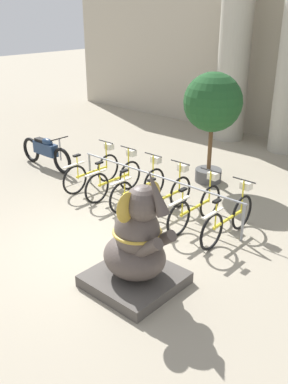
% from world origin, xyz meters
% --- Properties ---
extents(ground_plane, '(60.00, 60.00, 0.00)m').
position_xyz_m(ground_plane, '(0.00, 0.00, 0.00)').
color(ground_plane, '#9E937F').
extents(column_left, '(1.23, 1.23, 5.16)m').
position_xyz_m(column_left, '(-1.97, 7.60, 2.62)').
color(column_left, '#ADA899').
rests_on(column_left, ground_plane).
extents(bike_rack, '(4.31, 0.05, 0.77)m').
position_xyz_m(bike_rack, '(-0.28, 1.95, 0.62)').
color(bike_rack, gray).
rests_on(bike_rack, ground_plane).
extents(bicycle_0, '(0.48, 1.75, 1.05)m').
position_xyz_m(bicycle_0, '(-2.13, 1.83, 0.42)').
color(bicycle_0, black).
rests_on(bicycle_0, ground_plane).
extents(bicycle_1, '(0.48, 1.75, 1.05)m').
position_xyz_m(bicycle_1, '(-1.39, 1.84, 0.42)').
color(bicycle_1, black).
rests_on(bicycle_1, ground_plane).
extents(bicycle_2, '(0.48, 1.75, 1.05)m').
position_xyz_m(bicycle_2, '(-0.65, 1.85, 0.42)').
color(bicycle_2, black).
rests_on(bicycle_2, ground_plane).
extents(bicycle_3, '(0.48, 1.75, 1.05)m').
position_xyz_m(bicycle_3, '(0.09, 1.85, 0.42)').
color(bicycle_3, black).
rests_on(bicycle_3, ground_plane).
extents(bicycle_4, '(0.48, 1.75, 1.05)m').
position_xyz_m(bicycle_4, '(0.84, 1.87, 0.42)').
color(bicycle_4, black).
rests_on(bicycle_4, ground_plane).
extents(bicycle_5, '(0.48, 1.75, 1.05)m').
position_xyz_m(bicycle_5, '(1.58, 1.87, 0.42)').
color(bicycle_5, black).
rests_on(bicycle_5, ground_plane).
extents(elephant_statue, '(1.31, 1.31, 2.03)m').
position_xyz_m(elephant_statue, '(1.34, -0.37, 0.68)').
color(elephant_statue, '#4C4742').
rests_on(elephant_statue, ground_plane).
extents(motorcycle, '(2.07, 0.55, 0.94)m').
position_xyz_m(motorcycle, '(-4.10, 1.92, 0.46)').
color(motorcycle, black).
rests_on(motorcycle, ground_plane).
extents(potted_tree, '(1.38, 1.38, 2.66)m').
position_xyz_m(potted_tree, '(-0.31, 4.00, 1.88)').
color(potted_tree, '#4C4C4C').
rests_on(potted_tree, ground_plane).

